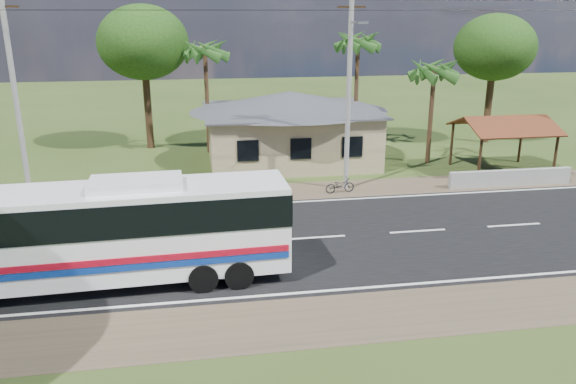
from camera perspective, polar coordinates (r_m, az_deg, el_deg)
name	(u,v)px	position (r m, az deg, el deg)	size (l,w,h in m)	color
ground	(316,238)	(23.71, 2.87, -4.68)	(120.00, 120.00, 0.00)	#2C4117
road	(316,238)	(23.70, 2.87, -4.66)	(120.00, 16.00, 0.03)	black
house	(289,119)	(35.45, 0.13, 7.39)	(12.40, 10.00, 5.00)	tan
waiting_shed	(504,126)	(35.31, 21.12, 6.29)	(5.20, 4.48, 3.35)	#322312
concrete_barrier	(510,178)	(32.88, 21.64, 1.35)	(7.00, 0.30, 0.90)	#9E9E99
utility_poles	(343,80)	(29.02, 5.59, 11.22)	(32.80, 2.22, 11.00)	#9E9E99
palm_near	(434,71)	(35.52, 14.65, 11.84)	(2.80, 2.80, 6.70)	#47301E
palm_mid	(358,42)	(38.46, 7.13, 14.85)	(2.80, 2.80, 8.20)	#47301E
palm_far	(205,51)	(37.48, -8.44, 13.99)	(2.80, 2.80, 7.70)	#47301E
tree_behind_house	(143,43)	(39.59, -14.51, 14.46)	(6.00, 6.00, 9.61)	#47301E
tree_behind_shed	(495,48)	(42.80, 20.26, 13.58)	(5.60, 5.60, 9.02)	#47301E
coach_bus	(109,226)	(19.92, -17.74, -3.34)	(12.29, 3.06, 3.79)	white
motorcycle	(340,185)	(29.51, 5.29, 0.70)	(0.55, 1.57, 0.83)	black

